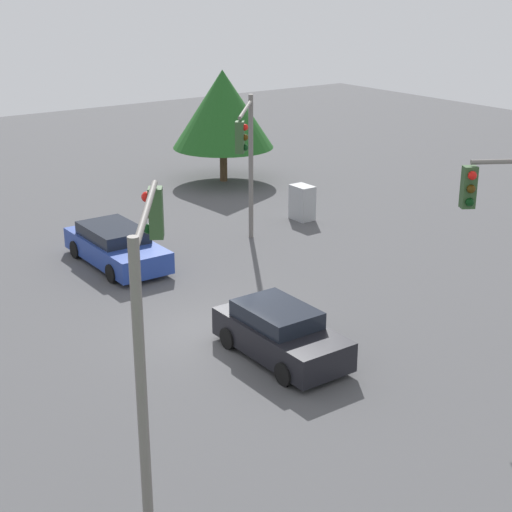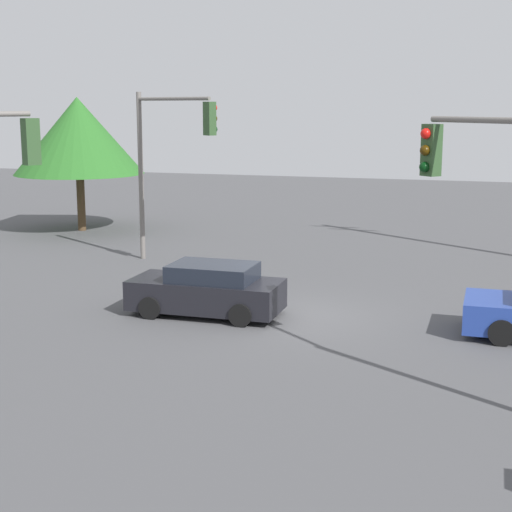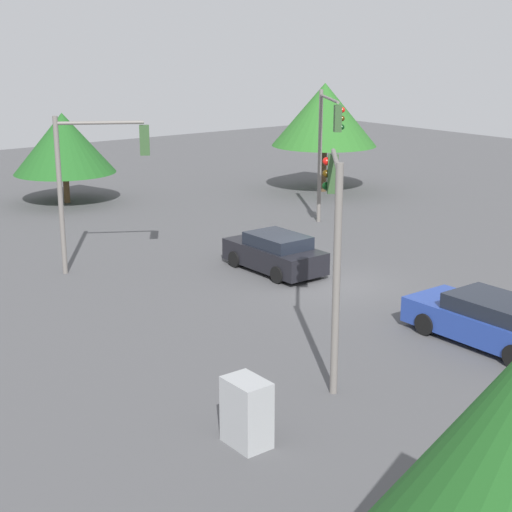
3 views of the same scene
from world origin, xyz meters
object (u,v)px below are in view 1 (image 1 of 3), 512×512
at_px(sedan_dark, 280,333).
at_px(electrical_cabinet, 302,203).
at_px(traffic_signal_main, 247,149).
at_px(sedan_blue, 116,246).
at_px(traffic_signal_aux, 148,305).

bearing_deg(sedan_dark, electrical_cabinet, -131.49).
xyz_separation_m(traffic_signal_main, electrical_cabinet, (-1.95, 4.18, -3.11)).
height_order(sedan_blue, electrical_cabinet, electrical_cabinet).
xyz_separation_m(sedan_dark, sedan_blue, (-9.13, -0.34, -0.02)).
distance_m(sedan_blue, traffic_signal_aux, 14.18).
height_order(sedan_dark, electrical_cabinet, electrical_cabinet).
relative_size(sedan_blue, electrical_cabinet, 3.28).
xyz_separation_m(sedan_dark, traffic_signal_aux, (3.53, -5.69, 3.49)).
relative_size(sedan_dark, traffic_signal_main, 0.73).
bearing_deg(sedan_blue, sedan_dark, 92.13).
height_order(sedan_dark, traffic_signal_aux, traffic_signal_aux).
height_order(traffic_signal_aux, electrical_cabinet, traffic_signal_aux).
xyz_separation_m(sedan_dark, electrical_cabinet, (-9.51, 8.41, 0.05)).
bearing_deg(electrical_cabinet, sedan_blue, -87.46).
bearing_deg(sedan_blue, electrical_cabinet, -177.46).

